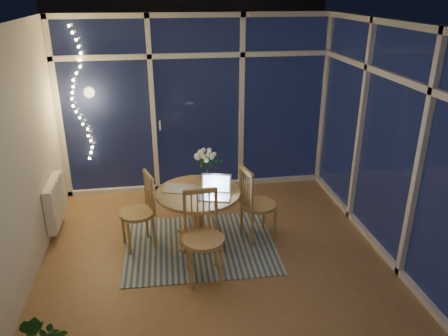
{
  "coord_description": "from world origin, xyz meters",
  "views": [
    {
      "loc": [
        -0.59,
        -4.29,
        2.92
      ],
      "look_at": [
        0.12,
        0.25,
        1.0
      ],
      "focal_mm": 35.0,
      "sensor_mm": 36.0,
      "label": 1
    }
  ],
  "objects": [
    {
      "name": "floor",
      "position": [
        0.0,
        0.0,
        0.0
      ],
      "size": [
        4.0,
        4.0,
        0.0
      ],
      "primitive_type": "plane",
      "color": "#935C40",
      "rests_on": "ground"
    },
    {
      "name": "ceiling",
      "position": [
        0.0,
        0.0,
        2.6
      ],
      "size": [
        4.0,
        4.0,
        0.0
      ],
      "primitive_type": "plane",
      "color": "white",
      "rests_on": "wall_back"
    },
    {
      "name": "wall_back",
      "position": [
        0.0,
        2.0,
        1.3
      ],
      "size": [
        4.0,
        0.04,
        2.6
      ],
      "primitive_type": "cube",
      "color": "silver",
      "rests_on": "floor"
    },
    {
      "name": "wall_front",
      "position": [
        0.0,
        -2.0,
        1.3
      ],
      "size": [
        4.0,
        0.04,
        2.6
      ],
      "primitive_type": "cube",
      "color": "silver",
      "rests_on": "floor"
    },
    {
      "name": "wall_left",
      "position": [
        -2.0,
        0.0,
        1.3
      ],
      "size": [
        0.04,
        4.0,
        2.6
      ],
      "primitive_type": "cube",
      "color": "silver",
      "rests_on": "floor"
    },
    {
      "name": "wall_right",
      "position": [
        2.0,
        0.0,
        1.3
      ],
      "size": [
        0.04,
        4.0,
        2.6
      ],
      "primitive_type": "cube",
      "color": "silver",
      "rests_on": "floor"
    },
    {
      "name": "window_wall_back",
      "position": [
        0.0,
        1.96,
        1.3
      ],
      "size": [
        4.0,
        0.1,
        2.6
      ],
      "primitive_type": "cube",
      "color": "white",
      "rests_on": "floor"
    },
    {
      "name": "window_wall_right",
      "position": [
        1.96,
        0.0,
        1.3
      ],
      "size": [
        0.1,
        4.0,
        2.6
      ],
      "primitive_type": "cube",
      "color": "white",
      "rests_on": "floor"
    },
    {
      "name": "radiator",
      "position": [
        -1.94,
        0.9,
        0.4
      ],
      "size": [
        0.1,
        0.7,
        0.58
      ],
      "primitive_type": "cube",
      "color": "white",
      "rests_on": "wall_left"
    },
    {
      "name": "fairy_lights",
      "position": [
        -1.65,
        1.88,
        1.52
      ],
      "size": [
        0.24,
        0.1,
        1.85
      ],
      "primitive_type": null,
      "color": "#FFCD66",
      "rests_on": "window_wall_back"
    },
    {
      "name": "garden_patio",
      "position": [
        0.5,
        5.0,
        -0.06
      ],
      "size": [
        12.0,
        6.0,
        0.1
      ],
      "primitive_type": "cube",
      "color": "black",
      "rests_on": "ground"
    },
    {
      "name": "garden_fence",
      "position": [
        0.0,
        5.5,
        0.9
      ],
      "size": [
        11.0,
        0.08,
        1.8
      ],
      "primitive_type": "cube",
      "color": "#321A12",
      "rests_on": "ground"
    },
    {
      "name": "neighbour_roof",
      "position": [
        0.3,
        8.5,
        2.2
      ],
      "size": [
        7.0,
        3.0,
        2.2
      ],
      "primitive_type": "cube",
      "color": "#32363C",
      "rests_on": "ground"
    },
    {
      "name": "garden_shrubs",
      "position": [
        -0.8,
        3.4,
        0.45
      ],
      "size": [
        0.9,
        0.9,
        0.9
      ],
      "primitive_type": "sphere",
      "color": "black",
      "rests_on": "ground"
    },
    {
      "name": "rug",
      "position": [
        -0.17,
        0.25,
        0.01
      ],
      "size": [
        1.84,
        1.49,
        0.01
      ],
      "primitive_type": "cube",
      "rotation": [
        0.0,
        0.0,
        -0.02
      ],
      "color": "beige",
      "rests_on": "floor"
    },
    {
      "name": "dining_table",
      "position": [
        -0.17,
        0.35,
        0.34
      ],
      "size": [
        1.02,
        1.02,
        0.68
      ],
      "primitive_type": "cylinder",
      "rotation": [
        0.0,
        0.0,
        -0.02
      ],
      "color": "#9B7C46",
      "rests_on": "floor"
    },
    {
      "name": "chair_left",
      "position": [
        -0.9,
        0.36,
        0.47
      ],
      "size": [
        0.54,
        0.54,
        0.94
      ],
      "primitive_type": "cube",
      "rotation": [
        0.0,
        0.0,
        -1.28
      ],
      "color": "#9B7C46",
      "rests_on": "floor"
    },
    {
      "name": "chair_right",
      "position": [
        0.56,
        0.31,
        0.49
      ],
      "size": [
        0.54,
        0.54,
        0.98
      ],
      "primitive_type": "cube",
      "rotation": [
        0.0,
        0.0,
        1.8
      ],
      "color": "#9B7C46",
      "rests_on": "floor"
    },
    {
      "name": "chair_front",
      "position": [
        -0.19,
        -0.39,
        0.5
      ],
      "size": [
        0.48,
        0.48,
        0.99
      ],
      "primitive_type": "cube",
      "rotation": [
        0.0,
        0.0,
        0.04
      ],
      "color": "#9B7C46",
      "rests_on": "floor"
    },
    {
      "name": "laptop",
      "position": [
        0.01,
        0.17,
        0.81
      ],
      "size": [
        0.41,
        0.37,
        0.26
      ],
      "primitive_type": null,
      "rotation": [
        0.0,
        0.0,
        -0.25
      ],
      "color": "silver",
      "rests_on": "dining_table"
    },
    {
      "name": "flower_vase",
      "position": [
        -0.04,
        0.54,
        0.79
      ],
      "size": [
        0.21,
        0.21,
        0.21
      ],
      "primitive_type": "imported",
      "rotation": [
        0.0,
        0.0,
        -0.02
      ],
      "color": "white",
      "rests_on": "dining_table"
    },
    {
      "name": "bowl",
      "position": [
        0.12,
        0.54,
        0.7
      ],
      "size": [
        0.16,
        0.16,
        0.04
      ],
      "primitive_type": "imported",
      "rotation": [
        0.0,
        0.0,
        -0.02
      ],
      "color": "white",
      "rests_on": "dining_table"
    },
    {
      "name": "newspapers",
      "position": [
        -0.35,
        0.42,
        0.69
      ],
      "size": [
        0.42,
        0.38,
        0.01
      ],
      "primitive_type": "cube",
      "rotation": [
        0.0,
        0.0,
        -0.38
      ],
      "color": "silver",
      "rests_on": "dining_table"
    },
    {
      "name": "phone",
      "position": [
        -0.08,
        0.25,
        0.69
      ],
      "size": [
        0.11,
        0.06,
        0.01
      ],
      "primitive_type": "cube",
      "rotation": [
        0.0,
        0.0,
        0.13
      ],
      "color": "black",
      "rests_on": "dining_table"
    }
  ]
}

